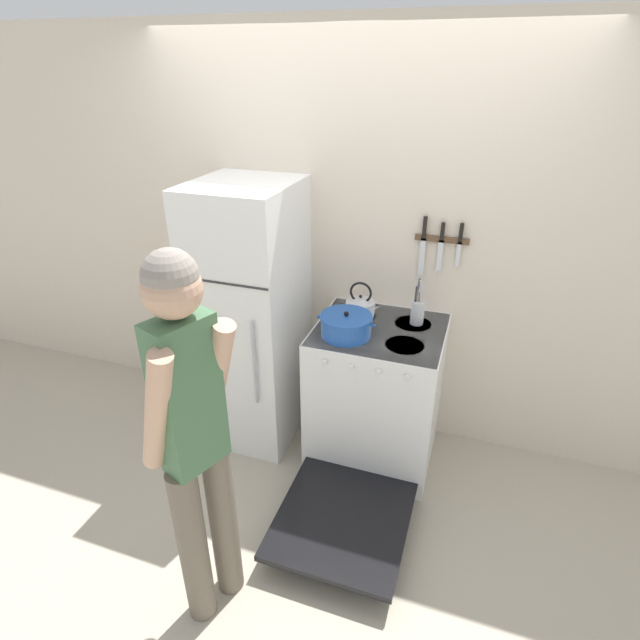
{
  "coord_description": "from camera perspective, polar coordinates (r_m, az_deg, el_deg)",
  "views": [
    {
      "loc": [
        0.8,
        -2.87,
        2.32
      ],
      "look_at": [
        -0.02,
        -0.49,
        1.0
      ],
      "focal_mm": 28.0,
      "sensor_mm": 36.0,
      "label": 1
    }
  ],
  "objects": [
    {
      "name": "ground_plane",
      "position": [
        3.77,
        2.74,
        -10.4
      ],
      "size": [
        14.0,
        14.0,
        0.0
      ],
      "primitive_type": "plane",
      "color": "#B2A893"
    },
    {
      "name": "wall_back",
      "position": [
        3.18,
        3.41,
        8.36
      ],
      "size": [
        10.0,
        0.06,
        2.55
      ],
      "color": "beige",
      "rests_on": "ground_plane"
    },
    {
      "name": "refrigerator",
      "position": [
        3.22,
        -7.87,
        0.27
      ],
      "size": [
        0.59,
        0.69,
        1.71
      ],
      "color": "white",
      "rests_on": "ground_plane"
    },
    {
      "name": "stove_range",
      "position": [
        3.15,
        6.26,
        -8.82
      ],
      "size": [
        0.75,
        1.42,
        0.92
      ],
      "color": "white",
      "rests_on": "ground_plane"
    },
    {
      "name": "dutch_oven_pot",
      "position": [
        2.82,
        2.99,
        -0.61
      ],
      "size": [
        0.34,
        0.3,
        0.15
      ],
      "color": "#1E4C9E",
      "rests_on": "stove_range"
    },
    {
      "name": "tea_kettle",
      "position": [
        3.05,
        4.66,
        1.62
      ],
      "size": [
        0.22,
        0.18,
        0.22
      ],
      "color": "silver",
      "rests_on": "stove_range"
    },
    {
      "name": "utensil_jar",
      "position": [
        3.0,
        11.08,
        0.98
      ],
      "size": [
        0.08,
        0.08,
        0.29
      ],
      "color": "#B7BABF",
      "rests_on": "stove_range"
    },
    {
      "name": "person",
      "position": [
        2.07,
        -14.25,
        -12.44
      ],
      "size": [
        0.37,
        0.43,
        1.78
      ],
      "rotation": [
        0.0,
        0.0,
        1.21
      ],
      "color": "#6B6051",
      "rests_on": "ground_plane"
    },
    {
      "name": "wall_knife_strip",
      "position": [
        3.01,
        13.63,
        8.97
      ],
      "size": [
        0.31,
        0.03,
        0.36
      ],
      "color": "brown"
    }
  ]
}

